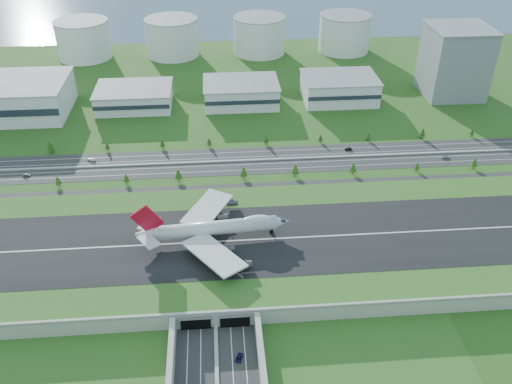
{
  "coord_description": "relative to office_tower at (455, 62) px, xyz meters",
  "views": [
    {
      "loc": [
        4.33,
        -217.32,
        180.38
      ],
      "look_at": [
        24.64,
        35.0,
        14.3
      ],
      "focal_mm": 38.0,
      "sensor_mm": 36.0,
      "label": 1
    }
  ],
  "objects": [
    {
      "name": "boeing_747",
      "position": [
        -199.54,
        -192.24,
        -12.58
      ],
      "size": [
        79.49,
        74.91,
        24.57
      ],
      "rotation": [
        0.0,
        0.0,
        0.08
      ],
      "color": "silver",
      "rests_on": "airfield_deck"
    },
    {
      "name": "ground",
      "position": [
        -200.0,
        -195.0,
        -27.5
      ],
      "size": [
        1200.0,
        1200.0,
        0.0
      ],
      "primitive_type": "plane",
      "color": "#284A17",
      "rests_on": "ground"
    },
    {
      "name": "hangar_mid_a",
      "position": [
        -260.0,
        -5.0,
        -20.0
      ],
      "size": [
        58.0,
        42.0,
        15.0
      ],
      "primitive_type": "cube",
      "color": "silver",
      "rests_on": "ground"
    },
    {
      "name": "fuel_tank_b",
      "position": [
        -235.0,
        115.0,
        -10.0
      ],
      "size": [
        50.0,
        50.0,
        35.0
      ],
      "primitive_type": "cylinder",
      "color": "silver",
      "rests_on": "ground"
    },
    {
      "name": "tree_row",
      "position": [
        -197.66,
        -102.68,
        -22.93
      ],
      "size": [
        503.76,
        48.68,
        8.37
      ],
      "color": "#3D2819",
      "rests_on": "ground"
    },
    {
      "name": "hangar_mid_b",
      "position": [
        -175.0,
        -5.0,
        -19.0
      ],
      "size": [
        58.0,
        42.0,
        17.0
      ],
      "primitive_type": "cube",
      "color": "silver",
      "rests_on": "ground"
    },
    {
      "name": "car_4",
      "position": [
        -317.55,
        -108.57,
        -26.58
      ],
      "size": [
        4.84,
        2.31,
        1.6
      ],
      "primitive_type": "imported",
      "rotation": [
        0.0,
        0.0,
        1.66
      ],
      "color": "slate",
      "rests_on": "ground"
    },
    {
      "name": "hangar_mid_c",
      "position": [
        -95.0,
        -5.0,
        -18.0
      ],
      "size": [
        58.0,
        42.0,
        19.0
      ],
      "primitive_type": "cube",
      "color": "silver",
      "rests_on": "ground"
    },
    {
      "name": "fuel_tank_d",
      "position": [
        -65.0,
        115.0,
        -10.0
      ],
      "size": [
        50.0,
        50.0,
        35.0
      ],
      "primitive_type": "cylinder",
      "color": "silver",
      "rests_on": "ground"
    },
    {
      "name": "fuel_tank_c",
      "position": [
        -150.0,
        115.0,
        -10.0
      ],
      "size": [
        50.0,
        50.0,
        35.0
      ],
      "primitive_type": "cylinder",
      "color": "silver",
      "rests_on": "ground"
    },
    {
      "name": "airfield_deck",
      "position": [
        -200.0,
        -195.09,
        -23.38
      ],
      "size": [
        520.0,
        100.0,
        9.2
      ],
      "color": "gray",
      "rests_on": "ground"
    },
    {
      "name": "car_7",
      "position": [
        -280.18,
        -91.12,
        -26.53
      ],
      "size": [
        6.36,
        4.58,
        1.71
      ],
      "primitive_type": "imported",
      "rotation": [
        0.0,
        0.0,
        -1.99
      ],
      "color": "white",
      "rests_on": "ground"
    },
    {
      "name": "fuel_tank_a",
      "position": [
        -320.0,
        115.0,
        -10.0
      ],
      "size": [
        50.0,
        50.0,
        35.0
      ],
      "primitive_type": "cylinder",
      "color": "silver",
      "rests_on": "ground"
    },
    {
      "name": "bay_water",
      "position": [
        -200.0,
        285.0,
        -27.47
      ],
      "size": [
        1200.0,
        260.0,
        0.06
      ],
      "primitive_type": "cube",
      "color": "#3A5570",
      "rests_on": "ground"
    },
    {
      "name": "north_expressway",
      "position": [
        -200.0,
        -100.0,
        -27.44
      ],
      "size": [
        560.0,
        36.0,
        0.12
      ],
      "primitive_type": "cube",
      "color": "#28282B",
      "rests_on": "ground"
    },
    {
      "name": "office_tower",
      "position": [
        0.0,
        0.0,
        0.0
      ],
      "size": [
        46.0,
        46.0,
        55.0
      ],
      "primitive_type": "cube",
      "color": "gray",
      "rests_on": "ground"
    },
    {
      "name": "car_5",
      "position": [
        -106.04,
        -90.88,
        -26.58
      ],
      "size": [
        4.9,
        1.76,
        1.61
      ],
      "primitive_type": "imported",
      "rotation": [
        0.0,
        0.0,
        -1.58
      ],
      "color": "black",
      "rests_on": "ground"
    },
    {
      "name": "car_2",
      "position": [
        -190.56,
        -262.99,
        -26.68
      ],
      "size": [
        3.98,
        5.55,
        1.4
      ],
      "primitive_type": "imported",
      "rotation": [
        0.0,
        0.0,
        2.78
      ],
      "color": "#0C0F3E",
      "rests_on": "ground"
    },
    {
      "name": "car_6",
      "position": [
        -43.34,
        -107.13,
        -26.59
      ],
      "size": [
        5.71,
        2.66,
        1.58
      ],
      "primitive_type": "imported",
      "rotation": [
        0.0,
        0.0,
        1.56
      ],
      "color": "#B4B3B8",
      "rests_on": "ground"
    }
  ]
}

